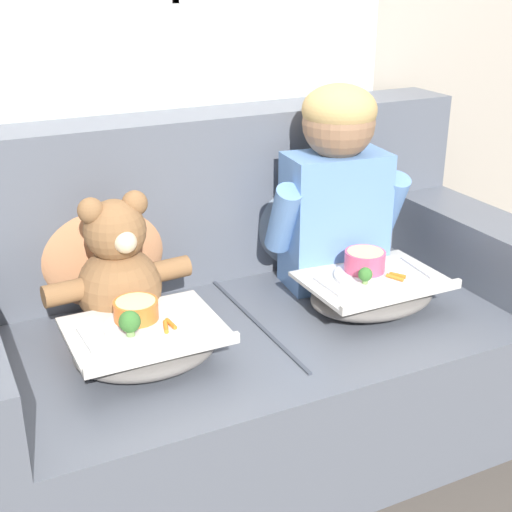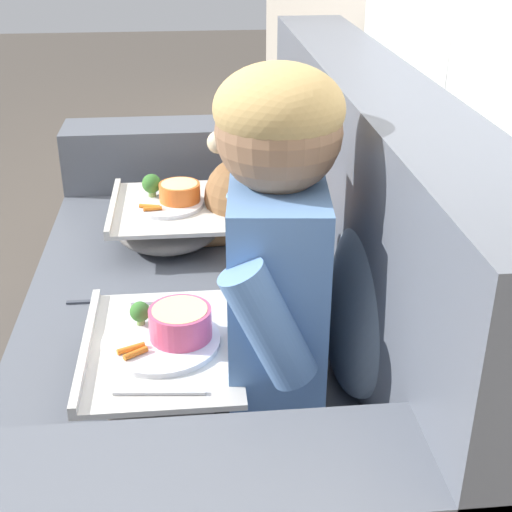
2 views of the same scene
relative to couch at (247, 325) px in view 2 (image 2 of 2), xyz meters
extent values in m
plane|color=#4C443D|center=(0.00, -0.08, -0.35)|extent=(14.00, 14.00, 0.00)
cube|color=#565B66|center=(0.00, -0.08, -0.13)|extent=(1.91, 0.98, 0.44)
cube|color=#565B66|center=(0.00, 0.30, 0.37)|extent=(1.91, 0.22, 0.56)
cube|color=#565B66|center=(-0.85, -0.08, 0.20)|extent=(0.22, 0.98, 0.22)
cube|color=#3D424C|center=(0.00, -0.10, 0.09)|extent=(0.01, 0.72, 0.01)
ellipsoid|color=slate|center=(0.37, 0.22, 0.29)|extent=(0.43, 0.21, 0.44)
ellipsoid|color=#B2754C|center=(-0.37, 0.22, 0.29)|extent=(0.41, 0.20, 0.43)
cube|color=#5B84BC|center=(0.37, 0.03, 0.31)|extent=(0.35, 0.21, 0.45)
sphere|color=#936B4C|center=(0.37, 0.03, 0.64)|extent=(0.23, 0.23, 0.23)
ellipsoid|color=tan|center=(0.37, 0.03, 0.68)|extent=(0.24, 0.24, 0.16)
cylinder|color=#5B84BC|center=(0.18, 0.03, 0.35)|extent=(0.10, 0.18, 0.25)
cylinder|color=#5B84BC|center=(0.56, -0.01, 0.35)|extent=(0.10, 0.18, 0.25)
sphere|color=brown|center=(-0.37, 0.03, 0.22)|extent=(0.25, 0.25, 0.25)
sphere|color=brown|center=(-0.37, 0.03, 0.40)|extent=(0.18, 0.18, 0.18)
sphere|color=brown|center=(-0.43, 0.03, 0.47)|extent=(0.07, 0.07, 0.07)
sphere|color=brown|center=(-0.30, 0.04, 0.47)|extent=(0.07, 0.07, 0.07)
sphere|color=beige|center=(-0.36, -0.05, 0.39)|extent=(0.06, 0.06, 0.06)
sphere|color=black|center=(-0.36, -0.07, 0.39)|extent=(0.02, 0.02, 0.02)
cylinder|color=brown|center=(-0.53, 0.02, 0.24)|extent=(0.13, 0.07, 0.06)
cylinder|color=brown|center=(-0.21, 0.04, 0.24)|extent=(0.13, 0.07, 0.06)
cylinder|color=brown|center=(-0.41, -0.10, 0.12)|extent=(0.07, 0.12, 0.06)
cylinder|color=brown|center=(-0.30, -0.09, 0.12)|extent=(0.07, 0.12, 0.06)
ellipsoid|color=slate|center=(0.37, -0.20, 0.14)|extent=(0.41, 0.30, 0.09)
cube|color=beige|center=(0.37, -0.20, 0.19)|extent=(0.43, 0.32, 0.01)
cube|color=beige|center=(0.37, -0.36, 0.20)|extent=(0.43, 0.02, 0.02)
cylinder|color=silver|center=(0.37, -0.20, 0.20)|extent=(0.24, 0.24, 0.01)
cylinder|color=#D64C70|center=(0.36, -0.16, 0.24)|extent=(0.13, 0.13, 0.06)
cylinder|color=#E5D189|center=(0.36, -0.16, 0.27)|extent=(0.11, 0.11, 0.01)
sphere|color=#38702D|center=(0.31, -0.25, 0.24)|extent=(0.04, 0.04, 0.04)
cylinder|color=#7A9E56|center=(0.31, -0.25, 0.22)|extent=(0.02, 0.02, 0.02)
cylinder|color=orange|center=(0.41, -0.26, 0.21)|extent=(0.03, 0.06, 0.01)
cylinder|color=orange|center=(0.42, -0.25, 0.21)|extent=(0.04, 0.05, 0.01)
cube|color=silver|center=(0.20, -0.20, 0.20)|extent=(0.01, 0.14, 0.01)
cube|color=silver|center=(0.53, -0.20, 0.20)|extent=(0.03, 0.17, 0.01)
ellipsoid|color=slate|center=(-0.37, -0.20, 0.14)|extent=(0.39, 0.32, 0.09)
cube|color=beige|center=(-0.37, -0.20, 0.19)|extent=(0.41, 0.33, 0.01)
cube|color=beige|center=(-0.37, -0.36, 0.20)|extent=(0.41, 0.02, 0.02)
cylinder|color=silver|center=(-0.37, -0.20, 0.20)|extent=(0.22, 0.22, 0.01)
cylinder|color=orange|center=(-0.38, -0.17, 0.24)|extent=(0.12, 0.12, 0.05)
cylinder|color=#E5D189|center=(-0.38, -0.17, 0.26)|extent=(0.11, 0.11, 0.01)
sphere|color=#38702D|center=(-0.42, -0.25, 0.25)|extent=(0.06, 0.06, 0.06)
cylinder|color=#7A9E56|center=(-0.42, -0.25, 0.22)|extent=(0.02, 0.02, 0.03)
cylinder|color=orange|center=(-0.33, -0.25, 0.21)|extent=(0.03, 0.06, 0.01)
cylinder|color=orange|center=(-0.31, -0.24, 0.21)|extent=(0.02, 0.05, 0.01)
cube|color=silver|center=(-0.53, -0.20, 0.20)|extent=(0.02, 0.14, 0.01)
camera|label=1|loc=(-0.84, -1.85, 1.11)|focal=50.00mm
camera|label=2|loc=(1.60, -0.13, 1.01)|focal=50.00mm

